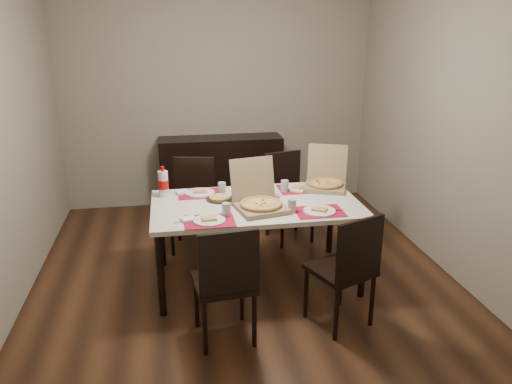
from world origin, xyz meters
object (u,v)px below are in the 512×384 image
at_px(chair_far_left, 193,200).
at_px(soda_bottle, 163,184).
at_px(pizza_box_center, 259,202).
at_px(chair_near_left, 226,280).
at_px(chair_far_right, 287,192).
at_px(sideboard, 221,173).
at_px(chair_near_right, 347,266).
at_px(dining_table, 256,210).
at_px(dip_bowl, 273,196).

bearing_deg(chair_far_left, soda_bottle, -117.96).
height_order(chair_far_left, pizza_box_center, pizza_box_center).
relative_size(chair_near_left, pizza_box_center, 1.83).
xyz_separation_m(chair_far_left, chair_far_right, (1.01, 0.06, 0.00)).
xyz_separation_m(sideboard, chair_far_right, (0.59, -1.05, 0.06)).
relative_size(chair_near_right, soda_bottle, 3.33).
height_order(dining_table, pizza_box_center, pizza_box_center).
height_order(sideboard, chair_far_left, chair_far_left).
bearing_deg(chair_near_left, sideboard, 84.46).
height_order(dining_table, soda_bottle, soda_bottle).
distance_m(chair_near_right, chair_far_right, 1.74).
xyz_separation_m(chair_far_right, soda_bottle, (-1.29, -0.58, 0.36)).
height_order(chair_near_left, chair_near_right, same).
relative_size(chair_near_left, chair_far_right, 1.00).
bearing_deg(chair_far_right, chair_near_right, -88.34).
relative_size(chair_near_left, soda_bottle, 3.33).
bearing_deg(chair_far_right, dining_table, -118.75).
relative_size(chair_far_right, soda_bottle, 3.33).
bearing_deg(chair_far_left, dining_table, -59.05).
height_order(chair_far_left, soda_bottle, soda_bottle).
bearing_deg(chair_far_left, chair_near_left, -85.52).
relative_size(chair_near_left, chair_near_right, 1.00).
distance_m(dip_bowl, soda_bottle, 0.99).
distance_m(chair_far_left, soda_bottle, 0.70).
relative_size(sideboard, chair_far_left, 1.61).
bearing_deg(soda_bottle, chair_near_left, -70.98).
xyz_separation_m(chair_near_right, chair_far_left, (-1.06, 1.68, 0.00)).
height_order(dining_table, dip_bowl, dip_bowl).
bearing_deg(sideboard, chair_near_left, -95.54).
bearing_deg(pizza_box_center, chair_near_right, -51.96).
xyz_separation_m(chair_near_right, soda_bottle, (-1.34, 1.16, 0.36)).
xyz_separation_m(chair_near_left, dip_bowl, (0.55, 1.01, 0.25)).
xyz_separation_m(dining_table, pizza_box_center, (0.00, -0.14, 0.13)).
distance_m(sideboard, pizza_box_center, 2.13).
bearing_deg(chair_near_right, pizza_box_center, 128.04).
bearing_deg(chair_far_right, pizza_box_center, -115.16).
relative_size(dip_bowl, soda_bottle, 0.37).
height_order(chair_far_right, dip_bowl, chair_far_right).
height_order(chair_near_right, pizza_box_center, pizza_box_center).
distance_m(sideboard, chair_near_left, 2.85).
bearing_deg(chair_near_left, dining_table, 67.14).
xyz_separation_m(dining_table, chair_far_left, (-0.51, 0.85, -0.17)).
xyz_separation_m(sideboard, dining_table, (0.10, -1.95, 0.23)).
bearing_deg(chair_near_right, dining_table, 123.23).
bearing_deg(dip_bowl, chair_far_left, 133.63).
xyz_separation_m(sideboard, soda_bottle, (-0.69, -1.63, 0.42)).
bearing_deg(soda_bottle, chair_far_left, 62.04).
bearing_deg(dip_bowl, chair_near_left, -118.68).
distance_m(sideboard, soda_bottle, 1.82).
bearing_deg(dip_bowl, sideboard, 98.64).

